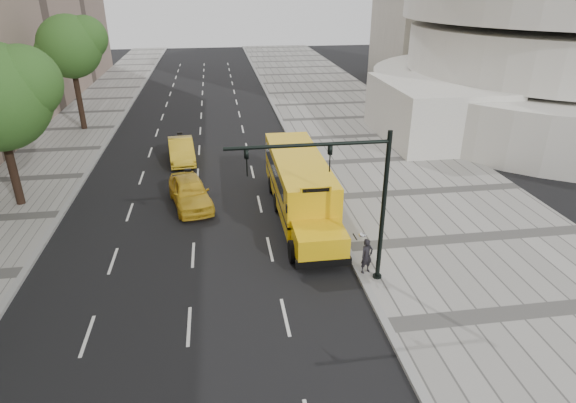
{
  "coord_description": "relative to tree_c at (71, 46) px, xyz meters",
  "views": [
    {
      "loc": [
        0.48,
        -24.2,
        11.29
      ],
      "look_at": [
        3.5,
        -4.0,
        1.9
      ],
      "focal_mm": 30.0,
      "sensor_mm": 36.0,
      "label": 1
    }
  ],
  "objects": [
    {
      "name": "school_bus",
      "position": [
        14.91,
        -17.95,
        -4.93
      ],
      "size": [
        2.96,
        11.56,
        3.19
      ],
      "color": "yellow",
      "rests_on": "ground"
    },
    {
      "name": "pedestrian",
      "position": [
        16.66,
        -24.36,
        -5.77
      ],
      "size": [
        0.66,
        0.54,
        1.54
      ],
      "primitive_type": "imported",
      "rotation": [
        0.0,
        0.0,
        0.35
      ],
      "color": "black",
      "rests_on": "sidewalk_museum"
    },
    {
      "name": "sidewalk_museum",
      "position": [
        22.41,
        -16.64,
        -6.62
      ],
      "size": [
        12.0,
        140.0,
        0.15
      ],
      "primitive_type": "cube",
      "color": "#98958F",
      "rests_on": "ground"
    },
    {
      "name": "ground",
      "position": [
        10.41,
        -16.64,
        -6.7
      ],
      "size": [
        140.0,
        140.0,
        0.0
      ],
      "primitive_type": "plane",
      "color": "black",
      "rests_on": "ground"
    },
    {
      "name": "traffic_signal",
      "position": [
        15.6,
        -24.82,
        -2.6
      ],
      "size": [
        6.18,
        0.36,
        6.4
      ],
      "color": "black",
      "rests_on": "ground"
    },
    {
      "name": "curb_museum",
      "position": [
        16.41,
        -16.64,
        -6.62
      ],
      "size": [
        0.3,
        140.0,
        0.15
      ],
      "primitive_type": "cube",
      "color": "gray",
      "rests_on": "ground"
    },
    {
      "name": "tree_c",
      "position": [
        0.0,
        0.0,
        0.0
      ],
      "size": [
        5.41,
        4.81,
        9.07
      ],
      "color": "black",
      "rests_on": "ground"
    },
    {
      "name": "curb_far",
      "position": [
        2.41,
        -16.64,
        -6.62
      ],
      "size": [
        0.3,
        140.0,
        0.15
      ],
      "primitive_type": "cube",
      "color": "gray",
      "rests_on": "ground"
    },
    {
      "name": "taxi_near",
      "position": [
        9.15,
        -16.25,
        -5.89
      ],
      "size": [
        2.87,
        5.03,
        1.61
      ],
      "primitive_type": "imported",
      "rotation": [
        0.0,
        0.0,
        0.22
      ],
      "color": "gold",
      "rests_on": "ground"
    },
    {
      "name": "sidewalk_far",
      "position": [
        -0.59,
        -16.64,
        -6.62
      ],
      "size": [
        6.0,
        140.0,
        0.15
      ],
      "primitive_type": "cube",
      "color": "#98958F",
      "rests_on": "ground"
    },
    {
      "name": "taxi_far",
      "position": [
        8.31,
        -8.87,
        -5.93
      ],
      "size": [
        2.12,
        4.81,
        1.54
      ],
      "primitive_type": "imported",
      "rotation": [
        0.0,
        0.0,
        0.11
      ],
      "color": "gold",
      "rests_on": "ground"
    }
  ]
}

